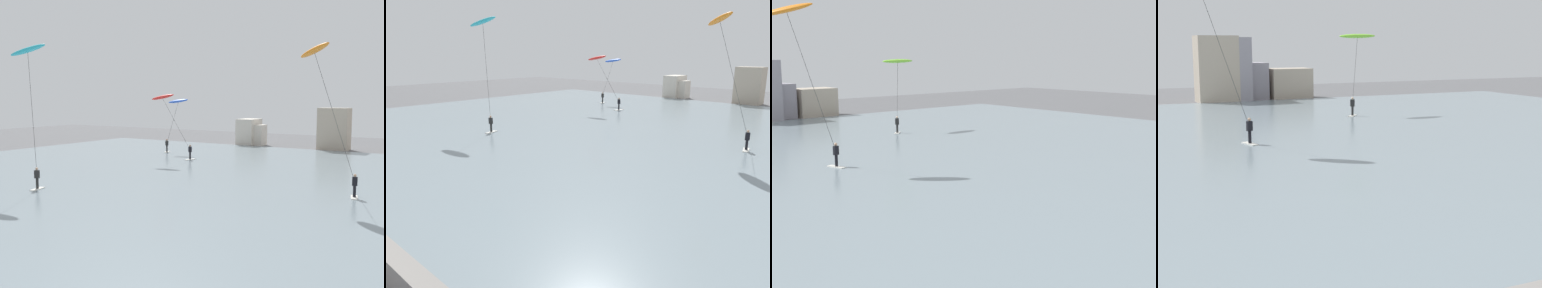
# 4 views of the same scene
# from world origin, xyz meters

# --- Properties ---
(water_bay) EXTENTS (84.00, 52.00, 0.10)m
(water_bay) POSITION_xyz_m (0.00, 30.16, 0.05)
(water_bay) COLOR gray
(water_bay) RESTS_ON ground
(far_shore_buildings) EXTENTS (38.38, 5.35, 7.16)m
(far_shore_buildings) POSITION_xyz_m (3.67, 58.11, 2.70)
(far_shore_buildings) COLOR beige
(far_shore_buildings) RESTS_ON ground
(kitesurfer_lime) EXTENTS (3.46, 2.43, 7.06)m
(kitesurfer_lime) POSITION_xyz_m (15.36, 40.17, 6.42)
(kitesurfer_lime) COLOR silver
(kitesurfer_lime) RESTS_ON water_bay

